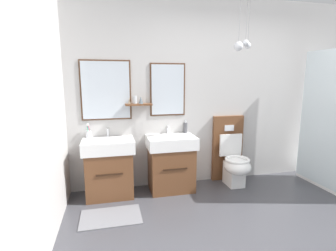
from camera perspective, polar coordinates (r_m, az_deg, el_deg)
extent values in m
cube|color=#B7B5B2|center=(3.99, 12.29, 7.21)|extent=(4.77, 0.12, 2.70)
cube|color=#4C301E|center=(3.54, -13.66, 7.63)|extent=(0.66, 0.02, 0.80)
cube|color=silver|center=(3.53, -13.66, 7.63)|extent=(0.62, 0.01, 0.76)
cube|color=#4C301E|center=(3.64, -0.08, 7.99)|extent=(0.50, 0.02, 0.73)
cube|color=silver|center=(3.63, -0.04, 7.98)|extent=(0.46, 0.01, 0.69)
cube|color=brown|center=(3.50, -6.58, 4.68)|extent=(0.36, 0.14, 0.02)
cone|color=gray|center=(3.50, -8.62, 5.51)|extent=(0.04, 0.04, 0.08)
cylinder|color=silver|center=(3.50, -7.35, 5.71)|extent=(0.05, 0.05, 0.10)
cone|color=slate|center=(3.49, -6.07, 5.66)|extent=(0.06, 0.06, 0.10)
cylinder|color=gray|center=(3.74, 17.69, 22.46)|extent=(0.01, 0.01, 0.66)
sphere|color=silver|center=(3.68, 17.35, 16.67)|extent=(0.08, 0.08, 0.08)
cylinder|color=gray|center=(3.63, 15.75, 22.78)|extent=(0.01, 0.01, 0.68)
sphere|color=silver|center=(3.57, 15.43, 16.66)|extent=(0.12, 0.12, 0.12)
cylinder|color=gray|center=(3.70, 17.24, 22.85)|extent=(0.01, 0.01, 0.63)
sphere|color=silver|center=(3.64, 16.92, 17.23)|extent=(0.08, 0.08, 0.08)
cube|color=#B7B5B2|center=(1.91, -31.99, 2.68)|extent=(0.12, 3.75, 2.70)
cube|color=slate|center=(3.15, -12.59, -19.26)|extent=(0.68, 0.44, 0.01)
cube|color=brown|center=(3.57, -12.92, -10.36)|extent=(0.60, 0.47, 0.61)
cube|color=black|center=(3.32, -12.93, -10.62)|extent=(0.33, 0.01, 0.02)
cube|color=white|center=(3.45, -13.17, -4.35)|extent=(0.66, 0.49, 0.16)
cube|color=silver|center=(3.40, -13.22, -3.41)|extent=(0.41, 0.27, 0.03)
cylinder|color=silver|center=(3.61, -13.27, -1.50)|extent=(0.03, 0.03, 0.11)
cylinder|color=silver|center=(3.54, -13.30, -0.92)|extent=(0.02, 0.11, 0.02)
cube|color=brown|center=(3.66, 0.64, -9.54)|extent=(0.60, 0.47, 0.61)
cube|color=black|center=(3.42, 1.61, -9.71)|extent=(0.33, 0.01, 0.02)
cube|color=white|center=(3.55, 0.65, -3.67)|extent=(0.66, 0.49, 0.16)
cube|color=silver|center=(3.50, 0.77, -2.75)|extent=(0.41, 0.27, 0.03)
cylinder|color=silver|center=(3.70, -0.06, -0.93)|extent=(0.03, 0.03, 0.11)
cylinder|color=silver|center=(3.64, 0.14, -0.35)|extent=(0.02, 0.11, 0.02)
cube|color=brown|center=(4.08, 12.97, -4.82)|extent=(0.48, 0.10, 1.00)
cube|color=silver|center=(3.97, 13.50, -0.55)|extent=(0.15, 0.01, 0.09)
cube|color=white|center=(3.96, 14.48, -10.40)|extent=(0.22, 0.30, 0.34)
ellipsoid|color=white|center=(3.84, 15.14, -8.69)|extent=(0.37, 0.46, 0.24)
torus|color=white|center=(3.81, 15.20, -7.34)|extent=(0.35, 0.35, 0.04)
cube|color=white|center=(3.96, 13.81, -4.23)|extent=(0.35, 0.03, 0.33)
cylinder|color=silver|center=(3.59, -17.28, -1.87)|extent=(0.07, 0.07, 0.09)
cylinder|color=#DB3847|center=(3.58, -17.13, -1.01)|extent=(0.03, 0.04, 0.16)
cube|color=white|center=(3.55, -17.40, 0.24)|extent=(0.02, 0.02, 0.03)
cylinder|color=#2D84DB|center=(3.59, -17.43, -1.07)|extent=(0.03, 0.03, 0.15)
cube|color=white|center=(3.57, -17.34, 0.13)|extent=(0.02, 0.02, 0.03)
cylinder|color=#33B266|center=(3.57, -17.42, -1.11)|extent=(0.03, 0.03, 0.16)
cube|color=white|center=(3.57, -17.62, 0.15)|extent=(0.02, 0.02, 0.03)
cylinder|color=#4C4C51|center=(3.74, 3.90, -0.49)|extent=(0.06, 0.06, 0.15)
cylinder|color=silver|center=(3.73, 3.92, 0.92)|extent=(0.02, 0.02, 0.04)
cube|color=silver|center=(4.15, 32.16, 1.13)|extent=(0.02, 1.01, 1.90)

